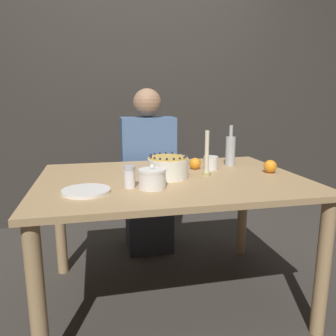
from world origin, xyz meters
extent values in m
plane|color=#3D3833|center=(0.00, 0.00, 0.00)|extent=(12.00, 12.00, 0.00)
cube|color=#38332D|center=(0.00, 1.40, 1.30)|extent=(8.00, 0.05, 2.60)
cube|color=tan|center=(0.00, 0.00, 0.73)|extent=(1.44, 1.03, 0.03)
cylinder|color=tan|center=(-0.66, -0.46, 0.36)|extent=(0.07, 0.07, 0.72)
cylinder|color=tan|center=(0.66, -0.46, 0.36)|extent=(0.07, 0.07, 0.72)
cylinder|color=tan|center=(-0.66, 0.46, 0.36)|extent=(0.07, 0.07, 0.72)
cylinder|color=tan|center=(0.66, 0.46, 0.36)|extent=(0.07, 0.07, 0.72)
cylinder|color=white|center=(-0.02, -0.01, 0.80)|extent=(0.22, 0.22, 0.11)
cylinder|color=gold|center=(-0.02, -0.01, 0.86)|extent=(0.22, 0.22, 0.01)
sphere|color=#23284C|center=(0.08, -0.01, 0.87)|extent=(0.01, 0.01, 0.01)
sphere|color=#23284C|center=(0.07, 0.03, 0.87)|extent=(0.01, 0.01, 0.01)
sphere|color=#23284C|center=(0.05, 0.06, 0.87)|extent=(0.01, 0.01, 0.01)
sphere|color=#23284C|center=(0.02, 0.08, 0.87)|extent=(0.01, 0.01, 0.01)
sphere|color=#23284C|center=(-0.01, 0.09, 0.87)|extent=(0.01, 0.01, 0.01)
sphere|color=#23284C|center=(-0.05, 0.09, 0.87)|extent=(0.01, 0.01, 0.01)
sphere|color=#23284C|center=(-0.08, 0.07, 0.87)|extent=(0.01, 0.01, 0.01)
sphere|color=#23284C|center=(-0.10, 0.04, 0.87)|extent=(0.01, 0.01, 0.01)
sphere|color=#23284C|center=(-0.12, 0.01, 0.87)|extent=(0.01, 0.01, 0.01)
sphere|color=#23284C|center=(-0.12, -0.03, 0.87)|extent=(0.01, 0.01, 0.01)
sphere|color=#23284C|center=(-0.10, -0.06, 0.87)|extent=(0.01, 0.01, 0.01)
sphere|color=#23284C|center=(-0.08, -0.09, 0.87)|extent=(0.01, 0.01, 0.01)
sphere|color=#23284C|center=(-0.05, -0.10, 0.87)|extent=(0.01, 0.01, 0.01)
sphere|color=#23284C|center=(-0.01, -0.11, 0.87)|extent=(0.01, 0.01, 0.01)
sphere|color=#23284C|center=(0.02, -0.10, 0.87)|extent=(0.01, 0.01, 0.01)
sphere|color=#23284C|center=(0.05, -0.07, 0.87)|extent=(0.01, 0.01, 0.01)
sphere|color=#23284C|center=(0.07, -0.04, 0.87)|extent=(0.01, 0.01, 0.01)
cylinder|color=white|center=(-0.14, -0.21, 0.79)|extent=(0.13, 0.13, 0.08)
cylinder|color=white|center=(-0.14, -0.21, 0.84)|extent=(0.14, 0.14, 0.01)
sphere|color=white|center=(-0.14, -0.21, 0.85)|extent=(0.02, 0.02, 0.02)
cylinder|color=white|center=(-0.25, -0.17, 0.79)|extent=(0.05, 0.05, 0.09)
cylinder|color=silver|center=(-0.25, -0.17, 0.85)|extent=(0.06, 0.06, 0.02)
cylinder|color=white|center=(-0.45, -0.21, 0.75)|extent=(0.23, 0.23, 0.01)
cylinder|color=white|center=(-0.45, -0.21, 0.76)|extent=(0.23, 0.23, 0.01)
cylinder|color=tan|center=(0.21, 0.00, 0.76)|extent=(0.05, 0.05, 0.02)
cylinder|color=silver|center=(0.21, 0.00, 0.88)|extent=(0.02, 0.02, 0.24)
cylinder|color=#B2B7BC|center=(0.45, 0.23, 0.84)|extent=(0.06, 0.06, 0.19)
cylinder|color=#B2B7BC|center=(0.45, 0.23, 0.97)|extent=(0.02, 0.02, 0.07)
cylinder|color=white|center=(0.28, 0.15, 0.79)|extent=(0.09, 0.09, 0.08)
sphere|color=orange|center=(0.59, -0.02, 0.79)|extent=(0.08, 0.08, 0.08)
sphere|color=orange|center=(0.19, 0.18, 0.78)|extent=(0.07, 0.07, 0.07)
cube|color=#2D2D38|center=(-0.02, 0.72, 0.23)|extent=(0.34, 0.34, 0.45)
cube|color=#4C6B99|center=(-0.02, 0.72, 0.74)|extent=(0.40, 0.24, 0.59)
sphere|color=#9E7556|center=(-0.02, 0.72, 1.14)|extent=(0.21, 0.21, 0.21)
camera|label=1|loc=(-0.40, -1.72, 1.18)|focal=35.00mm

